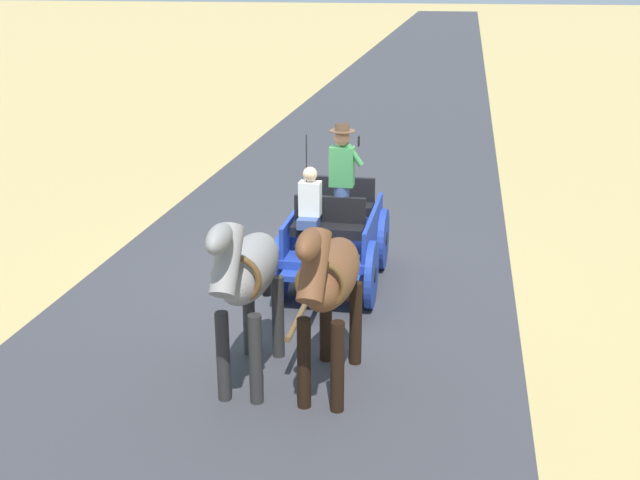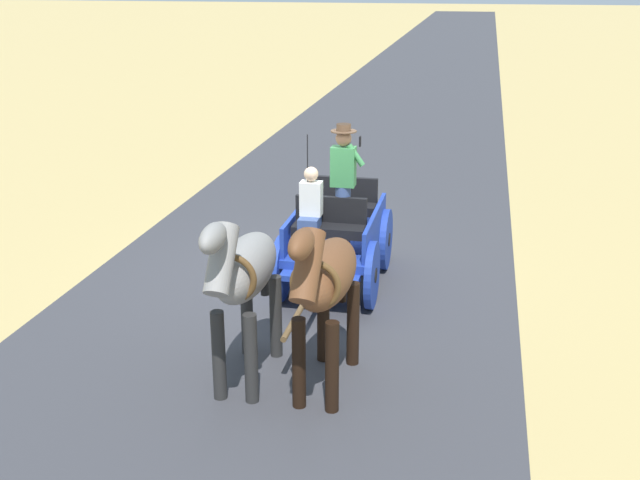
# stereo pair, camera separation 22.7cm
# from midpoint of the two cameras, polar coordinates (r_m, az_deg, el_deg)

# --- Properties ---
(ground_plane) EXTENTS (200.00, 200.00, 0.00)m
(ground_plane) POSITION_cam_midpoint_polar(r_m,az_deg,el_deg) (12.05, -2.02, -2.61)
(ground_plane) COLOR tan
(road_surface) EXTENTS (6.50, 160.00, 0.01)m
(road_surface) POSITION_cam_midpoint_polar(r_m,az_deg,el_deg) (12.05, -2.02, -2.59)
(road_surface) COLOR #38383D
(road_surface) RESTS_ON ground
(horse_drawn_carriage) EXTENTS (1.42, 4.50, 2.50)m
(horse_drawn_carriage) POSITION_cam_midpoint_polar(r_m,az_deg,el_deg) (11.40, 0.47, 0.48)
(horse_drawn_carriage) COLOR #1E3899
(horse_drawn_carriage) RESTS_ON ground
(horse_near_side) EXTENTS (0.62, 2.13, 2.21)m
(horse_near_side) POSITION_cam_midpoint_polar(r_m,az_deg,el_deg) (8.36, -0.08, -3.02)
(horse_near_side) COLOR brown
(horse_near_side) RESTS_ON ground
(horse_off_side) EXTENTS (0.58, 2.13, 2.21)m
(horse_off_side) POSITION_cam_midpoint_polar(r_m,az_deg,el_deg) (8.56, -6.13, -2.58)
(horse_off_side) COLOR gray
(horse_off_side) RESTS_ON ground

